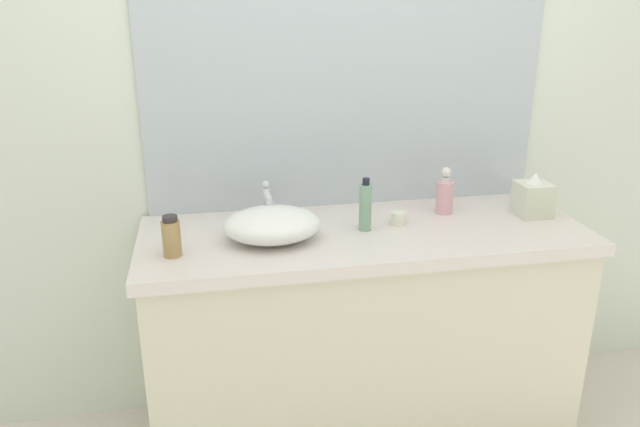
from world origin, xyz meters
name	(u,v)px	position (x,y,z in m)	size (l,w,h in m)	color
bathroom_wall_rear	(320,96)	(0.00, 0.73, 1.30)	(6.00, 0.06, 2.60)	silver
vanity_counter	(362,335)	(0.10, 0.39, 0.44)	(1.60, 0.60, 0.87)	beige
wall_mirror_panel	(348,55)	(0.10, 0.69, 1.45)	(1.54, 0.01, 1.17)	#B2BCC6
sink_basin	(272,225)	(-0.24, 0.36, 0.93)	(0.34, 0.27, 0.11)	white
faucet	(267,201)	(-0.24, 0.51, 0.96)	(0.03, 0.14, 0.16)	silver
soap_dispenser	(445,194)	(0.44, 0.51, 0.94)	(0.07, 0.07, 0.18)	#E2A0AB
lotion_bottle	(365,206)	(0.10, 0.39, 0.96)	(0.04, 0.04, 0.19)	#7BA486
perfume_bottle	(171,237)	(-0.57, 0.29, 0.94)	(0.06, 0.06, 0.14)	#A5834E
tissue_box	(533,197)	(0.76, 0.42, 0.94)	(0.12, 0.12, 0.17)	beige
candle_jar	(398,218)	(0.23, 0.42, 0.89)	(0.06, 0.06, 0.05)	silver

